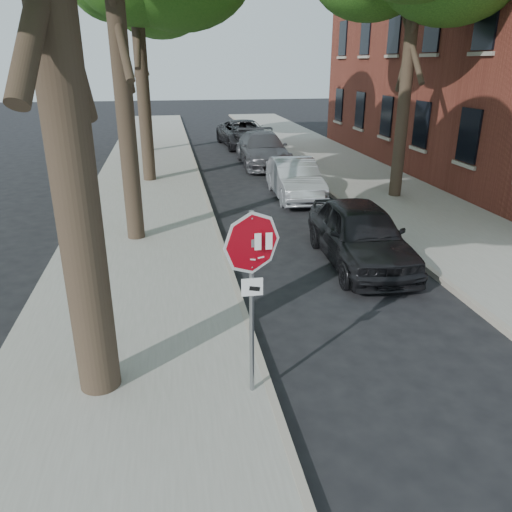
{
  "coord_description": "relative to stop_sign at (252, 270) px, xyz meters",
  "views": [
    {
      "loc": [
        -1.66,
        -5.76,
        4.4
      ],
      "look_at": [
        -0.61,
        0.2,
        2.05
      ],
      "focal_mm": 35.0,
      "sensor_mm": 36.0,
      "label": 1
    }
  ],
  "objects": [
    {
      "name": "car_a",
      "position": [
        3.3,
        4.56,
        -1.23
      ],
      "size": [
        1.85,
        4.28,
        1.44
      ],
      "primitive_type": "imported",
      "rotation": [
        0.0,
        0.0,
        -0.04
      ],
      "color": "black",
      "rests_on": "ground"
    },
    {
      "name": "curb_left",
      "position": [
        0.25,
        12.03,
        -1.88
      ],
      "size": [
        0.12,
        55.0,
        0.13
      ],
      "primitive_type": "cube",
      "color": "#9E9384",
      "rests_on": "ground"
    },
    {
      "name": "curb_right",
      "position": [
        4.65,
        12.03,
        -1.88
      ],
      "size": [
        0.12,
        55.0,
        0.13
      ],
      "primitive_type": "cube",
      "color": "#9E9384",
      "rests_on": "ground"
    },
    {
      "name": "sidewalk_left",
      "position": [
        -1.8,
        12.03,
        -1.89
      ],
      "size": [
        4.0,
        55.0,
        0.12
      ],
      "primitive_type": "cube",
      "color": "gray",
      "rests_on": "ground"
    },
    {
      "name": "ground",
      "position": [
        0.7,
        0.03,
        -1.95
      ],
      "size": [
        120.0,
        120.0,
        0.0
      ],
      "primitive_type": "plane",
      "color": "black",
      "rests_on": "ground"
    },
    {
      "name": "stop_sign",
      "position": [
        0.0,
        0.0,
        0.0
      ],
      "size": [
        0.76,
        0.34,
        2.61
      ],
      "color": "gray",
      "rests_on": "sidewalk_left"
    },
    {
      "name": "car_c",
      "position": [
        3.3,
        16.67,
        -1.22
      ],
      "size": [
        2.16,
        5.08,
        1.46
      ],
      "primitive_type": "imported",
      "rotation": [
        0.0,
        0.0,
        -0.02
      ],
      "color": "#4A4A4F",
      "rests_on": "ground"
    },
    {
      "name": "sidewalk_right",
      "position": [
        6.7,
        12.03,
        -1.89
      ],
      "size": [
        4.0,
        55.0,
        0.12
      ],
      "primitive_type": "cube",
      "color": "gray",
      "rests_on": "ground"
    },
    {
      "name": "car_d",
      "position": [
        3.3,
        22.08,
        -1.23
      ],
      "size": [
        2.76,
        5.33,
        1.44
      ],
      "primitive_type": "imported",
      "rotation": [
        0.0,
        0.0,
        0.07
      ],
      "color": "black",
      "rests_on": "ground"
    },
    {
      "name": "car_b",
      "position": [
        3.3,
        10.7,
        -1.29
      ],
      "size": [
        1.55,
        4.07,
        1.33
      ],
      "primitive_type": "imported",
      "rotation": [
        0.0,
        0.0,
        -0.04
      ],
      "color": "#B0B2B9",
      "rests_on": "ground"
    }
  ]
}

